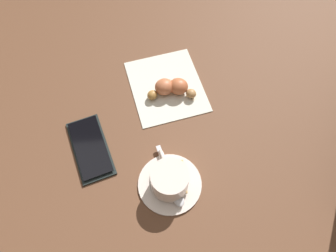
% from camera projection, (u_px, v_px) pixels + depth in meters
% --- Properties ---
extents(ground_plane, '(1.80, 1.80, 0.00)m').
position_uv_depth(ground_plane, '(176.00, 132.00, 0.67)').
color(ground_plane, brown).
extents(saucer, '(0.12, 0.12, 0.01)m').
position_uv_depth(saucer, '(170.00, 184.00, 0.61)').
color(saucer, silver).
rests_on(saucer, ground).
extents(espresso_cup, '(0.09, 0.07, 0.05)m').
position_uv_depth(espresso_cup, '(169.00, 179.00, 0.59)').
color(espresso_cup, silver).
rests_on(espresso_cup, saucer).
extents(teaspoon, '(0.13, 0.05, 0.01)m').
position_uv_depth(teaspoon, '(173.00, 185.00, 0.60)').
color(teaspoon, silver).
rests_on(teaspoon, saucer).
extents(sugar_packet, '(0.07, 0.02, 0.01)m').
position_uv_depth(sugar_packet, '(182.00, 177.00, 0.61)').
color(sugar_packet, tan).
rests_on(sugar_packet, saucer).
extents(napkin, '(0.21, 0.19, 0.00)m').
position_uv_depth(napkin, '(166.00, 86.00, 0.72)').
color(napkin, silver).
rests_on(napkin, ground).
extents(croissant, '(0.06, 0.11, 0.03)m').
position_uv_depth(croissant, '(171.00, 88.00, 0.70)').
color(croissant, '#AA7847').
rests_on(croissant, napkin).
extents(cell_phone, '(0.16, 0.11, 0.01)m').
position_uv_depth(cell_phone, '(90.00, 148.00, 0.65)').
color(cell_phone, black).
rests_on(cell_phone, ground).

